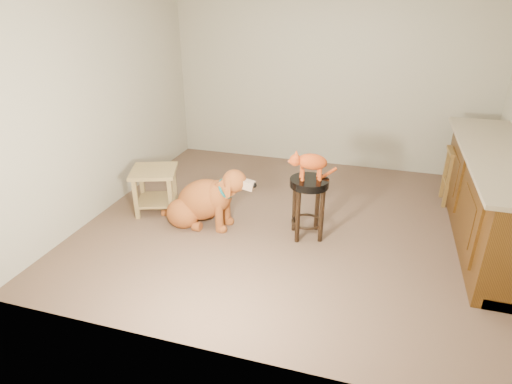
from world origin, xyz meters
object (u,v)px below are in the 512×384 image
(padded_stool, at_px, (309,196))
(side_table, at_px, (155,184))
(wood_stool, at_px, (460,177))
(golden_retriever, at_px, (203,201))
(tabby_kitten, at_px, (309,163))

(padded_stool, height_order, side_table, padded_stool)
(wood_stool, height_order, golden_retriever, golden_retriever)
(wood_stool, relative_size, side_table, 1.06)
(side_table, bearing_deg, tabby_kitten, -2.17)
(padded_stool, xyz_separation_m, tabby_kitten, (-0.01, -0.00, 0.37))
(wood_stool, bearing_deg, tabby_kitten, -141.51)
(side_table, bearing_deg, padded_stool, -2.06)
(wood_stool, bearing_deg, side_table, -160.35)
(tabby_kitten, bearing_deg, padded_stool, -5.72)
(golden_retriever, bearing_deg, wood_stool, 29.79)
(side_table, distance_m, golden_retriever, 0.68)
(padded_stool, height_order, wood_stool, wood_stool)
(padded_stool, relative_size, golden_retriever, 0.55)
(golden_retriever, height_order, tabby_kitten, tabby_kitten)
(padded_stool, xyz_separation_m, wood_stool, (1.60, 1.28, -0.11))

